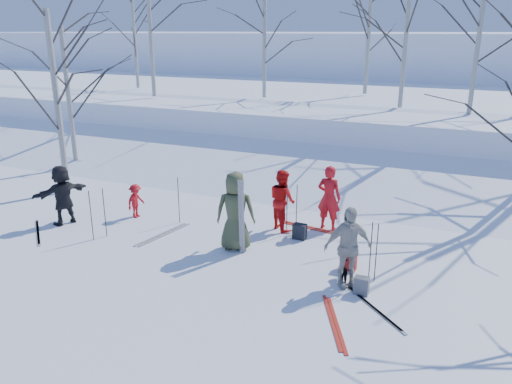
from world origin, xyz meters
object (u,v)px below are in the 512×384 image
at_px(dog, 345,271).
at_px(backpack_red, 349,261).
at_px(skier_red_seated, 136,201).
at_px(skier_red_north, 329,198).
at_px(skier_redor_behind, 282,200).
at_px(skier_grey_west, 62,195).
at_px(skier_cream_east, 348,247).
at_px(skier_olive_center, 235,211).
at_px(backpack_dark, 300,231).
at_px(backpack_grey, 361,286).

bearing_deg(dog, backpack_red, -115.04).
bearing_deg(skier_red_seated, dog, -97.71).
xyz_separation_m(skier_red_north, backpack_red, (1.13, -2.20, -0.69)).
bearing_deg(skier_redor_behind, skier_grey_west, 57.65).
height_order(skier_red_seated, dog, skier_red_seated).
distance_m(skier_redor_behind, skier_grey_west, 6.11).
distance_m(skier_redor_behind, skier_cream_east, 3.42).
relative_size(skier_olive_center, backpack_dark, 4.95).
height_order(skier_red_seated, backpack_red, skier_red_seated).
height_order(skier_grey_west, backpack_grey, skier_grey_west).
relative_size(skier_grey_west, backpack_red, 4.03).
distance_m(skier_red_seated, backpack_dark, 4.90).
bearing_deg(skier_cream_east, skier_olive_center, 130.07).
distance_m(skier_red_north, skier_grey_west, 7.38).
relative_size(skier_red_north, skier_cream_east, 1.01).
distance_m(skier_red_north, backpack_dark, 1.29).
distance_m(skier_red_north, skier_redor_behind, 1.26).
distance_m(dog, backpack_grey, 0.64).
relative_size(skier_red_seated, backpack_red, 2.37).
relative_size(skier_olive_center, dog, 3.54).
relative_size(skier_redor_behind, backpack_red, 3.98).
xyz_separation_m(skier_olive_center, backpack_red, (2.87, 0.01, -0.78)).
xyz_separation_m(skier_grey_west, dog, (8.07, -0.14, -0.61)).
bearing_deg(dog, skier_cream_east, 79.43).
xyz_separation_m(skier_redor_behind, skier_grey_west, (-5.75, -2.09, 0.01)).
height_order(skier_olive_center, skier_red_seated, skier_olive_center).
bearing_deg(skier_red_seated, backpack_dark, -81.00).
xyz_separation_m(skier_red_north, skier_red_seated, (-5.35, -1.40, -0.40)).
bearing_deg(skier_grey_west, backpack_red, 114.10).
xyz_separation_m(skier_red_seated, backpack_grey, (6.99, -1.80, -0.31)).
bearing_deg(skier_red_seated, backpack_grey, -100.37).
bearing_deg(backpack_red, skier_cream_east, -81.63).
bearing_deg(dog, skier_olive_center, -40.25).
relative_size(skier_red_north, backpack_dark, 4.48).
bearing_deg(skier_redor_behind, backpack_dark, -176.50).
bearing_deg(skier_red_north, skier_redor_behind, 28.12).
distance_m(dog, backpack_dark, 2.43).
xyz_separation_m(skier_cream_east, dog, (-0.07, 0.20, -0.65)).
relative_size(skier_olive_center, backpack_grey, 5.22).
xyz_separation_m(skier_redor_behind, skier_cream_east, (2.40, -2.44, 0.05)).
relative_size(skier_cream_east, backpack_grey, 4.67).
relative_size(skier_redor_behind, skier_grey_west, 0.99).
bearing_deg(backpack_grey, skier_cream_east, 148.65).
bearing_deg(skier_red_north, backpack_dark, 67.70).
xyz_separation_m(skier_grey_west, backpack_dark, (6.42, 1.64, -0.65)).
bearing_deg(skier_redor_behind, dog, 173.77).
distance_m(backpack_red, backpack_dark, 2.02).
bearing_deg(backpack_grey, skier_redor_behind, 136.17).
bearing_deg(skier_red_north, dog, 116.98).
distance_m(skier_olive_center, backpack_dark, 1.93).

